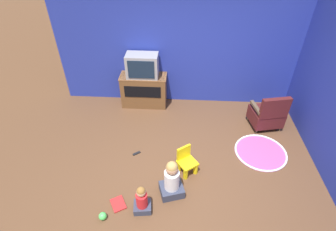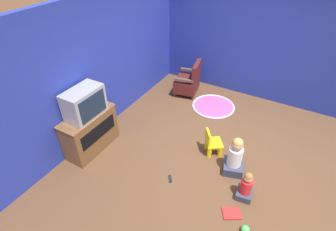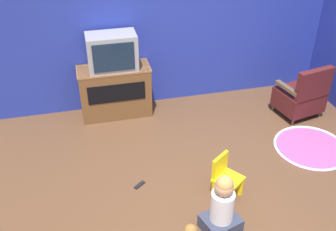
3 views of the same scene
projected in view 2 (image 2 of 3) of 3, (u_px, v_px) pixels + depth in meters
ground_plane at (216, 150)px, 4.95m from camera, size 30.00×30.00×0.00m
wall_back at (99, 67)px, 4.90m from camera, size 5.37×0.12×2.58m
wall_right at (274, 47)px, 5.68m from camera, size 0.12×5.41×2.58m
tv_cabinet at (90, 131)px, 4.77m from camera, size 1.04×0.44×0.77m
television at (84, 103)px, 4.39m from camera, size 0.69×0.40×0.51m
black_armchair at (189, 81)px, 6.39m from camera, size 0.70×0.65×0.84m
yellow_kid_chair at (212, 144)px, 4.79m from camera, size 0.41×0.40×0.50m
play_mat at (213, 106)px, 6.11m from camera, size 0.98×0.98×0.04m
child_watching_left at (235, 157)px, 4.36m from camera, size 0.44×0.41×0.72m
child_watching_center at (246, 187)px, 3.98m from camera, size 0.29×0.26×0.52m
toy_ball at (245, 229)px, 3.61m from camera, size 0.12×0.12×0.12m
book at (232, 213)px, 3.86m from camera, size 0.30×0.32×0.02m
remote_control at (170, 179)px, 4.38m from camera, size 0.15×0.12×0.02m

